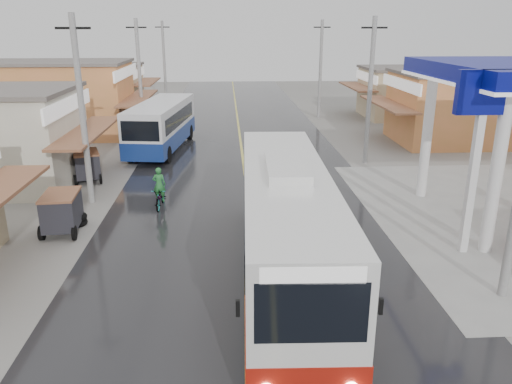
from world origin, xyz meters
TOP-DOWN VIEW (x-y plane):
  - ground at (0.00, 0.00)m, footprint 120.00×120.00m
  - road at (0.00, 15.00)m, footprint 12.00×90.00m
  - centre_line at (0.00, 15.00)m, footprint 0.15×90.00m
  - shopfronts_left at (-13.00, 18.00)m, footprint 11.00×44.00m
  - utility_poles_left at (-7.00, 16.00)m, footprint 1.60×50.00m
  - utility_poles_right at (7.00, 15.00)m, footprint 1.60×36.00m
  - coach_bus at (0.80, 1.50)m, footprint 3.06×11.98m
  - second_bus at (-4.99, 18.78)m, footprint 3.59×9.24m
  - cyclist at (-3.83, 8.10)m, footprint 0.70×1.74m
  - tricycle_near at (-7.19, 5.57)m, footprint 1.48×2.03m
  - tricycle_far at (-8.02, 12.33)m, footprint 1.87×2.14m
  - tyre_stack at (-6.93, 6.29)m, footprint 0.88×0.88m

SIDE VIEW (x-z plane):
  - ground at x=0.00m, z-range 0.00..0.00m
  - shopfronts_left at x=-13.00m, z-range -2.60..2.60m
  - utility_poles_left at x=-7.00m, z-range -4.00..4.00m
  - utility_poles_right at x=7.00m, z-range -4.00..4.00m
  - road at x=0.00m, z-range 0.00..0.02m
  - centre_line at x=0.00m, z-range 0.02..0.03m
  - tyre_stack at x=-6.93m, z-range 0.00..0.45m
  - cyclist at x=-3.83m, z-range -0.32..1.53m
  - tricycle_far at x=-8.02m, z-range 0.11..1.63m
  - tricycle_near at x=-7.19m, z-range 0.11..1.66m
  - second_bus at x=-4.99m, z-range 0.12..3.10m
  - coach_bus at x=0.80m, z-range -0.06..3.65m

